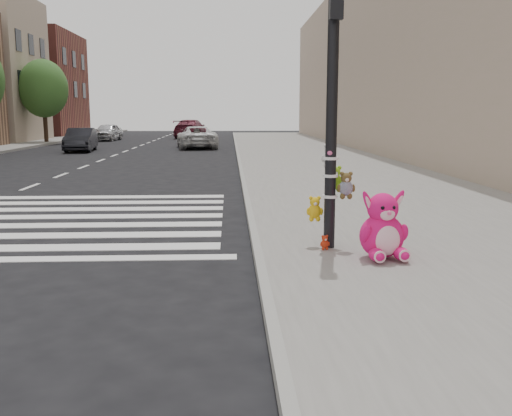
{
  "coord_description": "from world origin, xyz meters",
  "views": [
    {
      "loc": [
        1.16,
        -6.28,
        2.09
      ],
      "look_at": [
        1.52,
        1.67,
        0.75
      ],
      "focal_mm": 40.0,
      "sensor_mm": 36.0,
      "label": 1
    }
  ],
  "objects_px": {
    "pink_bunny": "(383,230)",
    "car_dark_far": "(81,140)",
    "car_white_near": "(196,137)",
    "signal_pole": "(332,133)",
    "red_teddy": "(325,242)"
  },
  "relations": [
    {
      "from": "pink_bunny",
      "to": "red_teddy",
      "type": "height_order",
      "value": "pink_bunny"
    },
    {
      "from": "red_teddy",
      "to": "car_dark_far",
      "type": "relative_size",
      "value": 0.06
    },
    {
      "from": "red_teddy",
      "to": "pink_bunny",
      "type": "bearing_deg",
      "value": -48.71
    },
    {
      "from": "pink_bunny",
      "to": "red_teddy",
      "type": "relative_size",
      "value": 4.33
    },
    {
      "from": "signal_pole",
      "to": "red_teddy",
      "type": "distance_m",
      "value": 1.56
    },
    {
      "from": "pink_bunny",
      "to": "car_dark_far",
      "type": "relative_size",
      "value": 0.25
    },
    {
      "from": "signal_pole",
      "to": "red_teddy",
      "type": "bearing_deg",
      "value": -119.32
    },
    {
      "from": "car_dark_far",
      "to": "signal_pole",
      "type": "bearing_deg",
      "value": -73.38
    },
    {
      "from": "signal_pole",
      "to": "car_dark_far",
      "type": "height_order",
      "value": "signal_pole"
    },
    {
      "from": "signal_pole",
      "to": "car_dark_far",
      "type": "xyz_separation_m",
      "value": [
        -9.49,
        23.24,
        -1.16
      ]
    },
    {
      "from": "pink_bunny",
      "to": "car_white_near",
      "type": "distance_m",
      "value": 26.81
    },
    {
      "from": "pink_bunny",
      "to": "car_dark_far",
      "type": "distance_m",
      "value": 25.97
    },
    {
      "from": "pink_bunny",
      "to": "red_teddy",
      "type": "xyz_separation_m",
      "value": [
        -0.7,
        0.51,
        -0.28
      ]
    },
    {
      "from": "signal_pole",
      "to": "car_dark_far",
      "type": "distance_m",
      "value": 25.13
    },
    {
      "from": "red_teddy",
      "to": "car_dark_far",
      "type": "bearing_deg",
      "value": 99.35
    }
  ]
}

